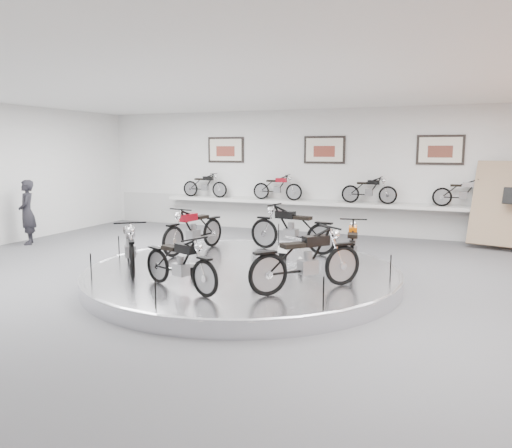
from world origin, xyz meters
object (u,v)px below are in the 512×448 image
at_px(bike_a, 352,245).
at_px(visitor, 27,212).
at_px(bike_f, 307,259).
at_px(bike_e, 180,263).
at_px(bike_c, 194,229).
at_px(bike_d, 130,245).
at_px(shelf, 321,203).
at_px(bike_b, 292,228).
at_px(display_platform, 242,275).

relative_size(bike_a, visitor, 0.89).
bearing_deg(bike_f, bike_e, 152.79).
relative_size(bike_c, bike_d, 1.03).
bearing_deg(bike_f, bike_c, 99.39).
distance_m(shelf, bike_f, 7.70).
bearing_deg(visitor, bike_f, 30.92).
bearing_deg(bike_b, shelf, -74.83).
height_order(shelf, bike_c, bike_c).
xyz_separation_m(shelf, bike_a, (2.09, -5.56, -0.21)).
relative_size(bike_b, bike_f, 1.02).
height_order(bike_b, visitor, visitor).
bearing_deg(shelf, bike_e, -92.50).
height_order(shelf, bike_d, bike_d).
bearing_deg(display_platform, bike_c, 147.61).
bearing_deg(bike_f, visitor, 115.97).
relative_size(bike_c, bike_f, 0.98).
relative_size(bike_a, bike_e, 1.01).
xyz_separation_m(bike_a, bike_e, (-2.45, -2.71, -0.01)).
bearing_deg(bike_a, bike_e, 127.91).
bearing_deg(display_platform, bike_b, 77.54).
xyz_separation_m(display_platform, bike_d, (-2.01, -1.02, 0.68)).
bearing_deg(visitor, bike_c, 42.70).
relative_size(shelf, bike_c, 5.99).
bearing_deg(visitor, bike_e, 21.31).
xyz_separation_m(bike_a, bike_c, (-3.82, 0.26, 0.05)).
bearing_deg(bike_c, bike_f, 67.51).
height_order(shelf, bike_a, bike_a).
bearing_deg(bike_f, shelf, 54.91).
xyz_separation_m(bike_e, bike_f, (2.04, 0.76, 0.07)).
distance_m(bike_d, bike_e, 1.86).
height_order(shelf, visitor, visitor).
bearing_deg(visitor, bike_a, 42.97).
bearing_deg(bike_a, display_platform, 101.93).
bearing_deg(display_platform, bike_e, -100.91).
distance_m(bike_e, visitor, 7.83).
distance_m(shelf, bike_a, 5.94).
distance_m(display_platform, bike_e, 2.01).
xyz_separation_m(bike_a, bike_f, (-0.41, -1.95, 0.06)).
xyz_separation_m(bike_c, visitor, (-5.67, 0.45, 0.09)).
bearing_deg(bike_d, visitor, -154.11).
relative_size(shelf, bike_a, 6.64).
bearing_deg(bike_e, bike_d, 174.09).
height_order(display_platform, bike_a, bike_a).
relative_size(shelf, bike_f, 5.87).
distance_m(bike_b, bike_c, 2.33).
relative_size(bike_e, bike_f, 0.87).
distance_m(bike_d, visitor, 5.97).
bearing_deg(bike_a, bike_c, 76.12).
bearing_deg(bike_f, bike_a, 30.50).
height_order(bike_c, bike_f, bike_f).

